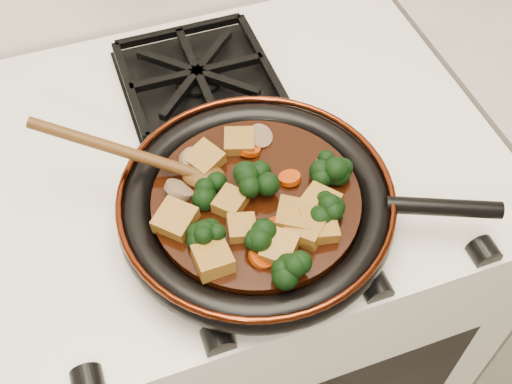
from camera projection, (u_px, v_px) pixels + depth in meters
name	position (u px, v px, depth m)	size (l,w,h in m)	color
stove	(234.00, 297.00, 1.28)	(0.76, 0.60, 0.90)	white
burner_grate_front	(259.00, 217.00, 0.83)	(0.23, 0.23, 0.03)	black
burner_grate_back	(198.00, 77.00, 0.99)	(0.23, 0.23, 0.03)	black
skillet	(258.00, 205.00, 0.80)	(0.45, 0.35, 0.05)	black
braising_sauce	(256.00, 202.00, 0.80)	(0.26, 0.26, 0.02)	black
tofu_cube_0	(295.00, 218.00, 0.76)	(0.04, 0.05, 0.02)	#8C6020
tofu_cube_1	(242.00, 228.00, 0.75)	(0.03, 0.03, 0.02)	#8C6020
tofu_cube_2	(318.00, 226.00, 0.75)	(0.04, 0.04, 0.02)	#8C6020
tofu_cube_3	(176.00, 220.00, 0.76)	(0.04, 0.04, 0.02)	#8C6020
tofu_cube_4	(213.00, 259.00, 0.73)	(0.04, 0.04, 0.02)	#8C6020
tofu_cube_5	(306.00, 229.00, 0.75)	(0.04, 0.04, 0.02)	#8C6020
tofu_cube_6	(319.00, 205.00, 0.77)	(0.04, 0.04, 0.02)	#8C6020
tofu_cube_7	(240.00, 142.00, 0.83)	(0.04, 0.04, 0.02)	#8C6020
tofu_cube_8	(205.00, 160.00, 0.82)	(0.04, 0.04, 0.02)	#8C6020
tofu_cube_9	(230.00, 203.00, 0.78)	(0.04, 0.03, 0.02)	#8C6020
tofu_cube_10	(280.00, 249.00, 0.73)	(0.04, 0.04, 0.02)	#8C6020
broccoli_floret_0	(337.00, 166.00, 0.80)	(0.06, 0.06, 0.05)	black
broccoli_floret_1	(206.00, 233.00, 0.75)	(0.06, 0.06, 0.05)	black
broccoli_floret_2	(288.00, 265.00, 0.72)	(0.06, 0.06, 0.06)	black
broccoli_floret_3	(256.00, 183.00, 0.79)	(0.06, 0.06, 0.06)	black
broccoli_floret_4	(210.00, 190.00, 0.79)	(0.06, 0.06, 0.05)	black
broccoli_floret_5	(324.00, 207.00, 0.77)	(0.06, 0.06, 0.05)	black
broccoli_floret_6	(264.00, 242.00, 0.74)	(0.06, 0.06, 0.06)	black
broccoli_floret_7	(324.00, 171.00, 0.80)	(0.06, 0.06, 0.05)	black
carrot_coin_0	(171.00, 213.00, 0.77)	(0.03, 0.03, 0.01)	#A22D04
carrot_coin_1	(290.00, 178.00, 0.80)	(0.03, 0.03, 0.01)	#A22D04
carrot_coin_2	(248.00, 149.00, 0.83)	(0.03, 0.03, 0.01)	#A22D04
carrot_coin_3	(330.00, 167.00, 0.81)	(0.03, 0.03, 0.01)	#A22D04
carrot_coin_4	(262.00, 256.00, 0.73)	(0.03, 0.03, 0.01)	#A22D04
carrot_coin_5	(281.00, 225.00, 0.76)	(0.03, 0.03, 0.01)	#A22D04
mushroom_slice_0	(325.00, 169.00, 0.81)	(0.03, 0.03, 0.01)	brown
mushroom_slice_1	(194.00, 162.00, 0.82)	(0.04, 0.04, 0.01)	brown
mushroom_slice_2	(179.00, 190.00, 0.79)	(0.04, 0.04, 0.01)	brown
mushroom_slice_3	(260.00, 136.00, 0.84)	(0.03, 0.03, 0.01)	brown
wooden_spoon	(157.00, 161.00, 0.80)	(0.14, 0.09, 0.22)	#4E2D10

